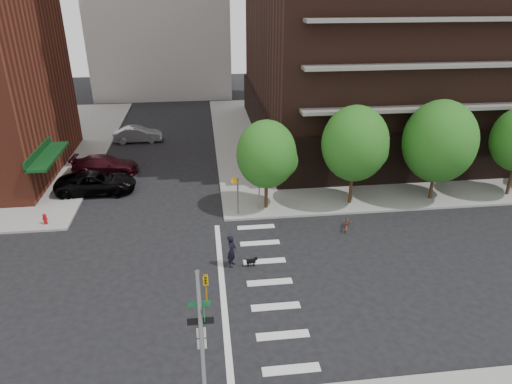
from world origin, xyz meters
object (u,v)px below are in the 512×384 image
at_px(parked_car_maroon, 105,165).
at_px(scooter, 347,223).
at_px(traffic_signal, 203,354).
at_px(fire_hydrant, 45,218).
at_px(parked_car_black, 96,183).
at_px(parked_car_silver, 138,134).
at_px(dog_walker, 232,251).

height_order(parked_car_maroon, scooter, parked_car_maroon).
relative_size(traffic_signal, fire_hydrant, 8.20).
relative_size(parked_car_black, parked_car_silver, 1.24).
distance_m(fire_hydrant, dog_walker, 13.11).
distance_m(scooter, dog_walker, 8.31).
bearing_deg(fire_hydrant, dog_walker, -27.26).
bearing_deg(parked_car_black, parked_car_maroon, -0.54).
bearing_deg(scooter, parked_car_silver, 150.67).
xyz_separation_m(fire_hydrant, parked_car_black, (2.30, 4.90, 0.25)).
xyz_separation_m(scooter, dog_walker, (-7.61, -3.28, 0.54)).
relative_size(traffic_signal, parked_car_silver, 1.29).
distance_m(parked_car_maroon, parked_car_silver, 8.24).
xyz_separation_m(parked_car_silver, dog_walker, (7.64, -22.77, 0.18)).
distance_m(parked_car_black, parked_car_silver, 11.98).
relative_size(fire_hydrant, parked_car_silver, 0.16).
relative_size(fire_hydrant, parked_car_maroon, 0.14).
distance_m(parked_car_maroon, dog_walker, 17.42).
distance_m(traffic_signal, dog_walker, 9.59).
distance_m(parked_car_silver, dog_walker, 24.01).
distance_m(traffic_signal, parked_car_maroon, 25.29).
bearing_deg(parked_car_silver, dog_walker, -164.15).
distance_m(fire_hydrant, parked_car_silver, 17.24).
bearing_deg(parked_car_maroon, traffic_signal, -158.08).
bearing_deg(scooter, fire_hydrant, -165.42).
xyz_separation_m(parked_car_black, scooter, (16.96, -7.63, -0.39)).
height_order(traffic_signal, fire_hydrant, traffic_signal).
height_order(traffic_signal, parked_car_maroon, traffic_signal).
height_order(scooter, dog_walker, dog_walker).
bearing_deg(fire_hydrant, parked_car_maroon, 75.20).
bearing_deg(parked_car_black, fire_hydrant, 154.34).
xyz_separation_m(parked_car_maroon, scooter, (16.96, -11.43, -0.36)).
bearing_deg(scooter, traffic_signal, -103.66).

